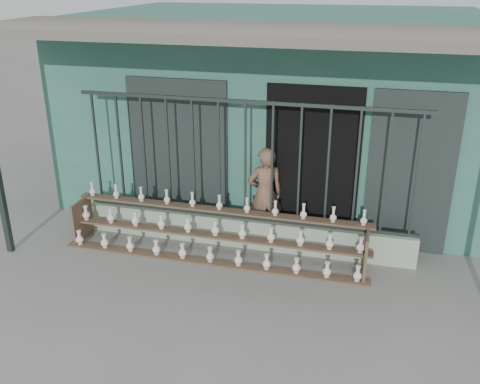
# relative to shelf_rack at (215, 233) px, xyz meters

# --- Properties ---
(ground) EXTENTS (60.00, 60.00, 0.00)m
(ground) POSITION_rel_shelf_rack_xyz_m (0.35, -0.89, -0.36)
(ground) COLOR slate
(workshop_building) EXTENTS (7.40, 6.60, 3.21)m
(workshop_building) POSITION_rel_shelf_rack_xyz_m (0.35, 3.34, 1.26)
(workshop_building) COLOR #306656
(workshop_building) RESTS_ON ground
(parapet_wall) EXTENTS (5.00, 0.20, 0.45)m
(parapet_wall) POSITION_rel_shelf_rack_xyz_m (0.35, 0.41, -0.13)
(parapet_wall) COLOR #98AD94
(parapet_wall) RESTS_ON ground
(security_fence) EXTENTS (5.00, 0.04, 1.80)m
(security_fence) POSITION_rel_shelf_rack_xyz_m (0.35, 0.41, 0.99)
(security_fence) COLOR #283330
(security_fence) RESTS_ON parapet_wall
(shelf_rack) EXTENTS (4.50, 0.68, 0.85)m
(shelf_rack) POSITION_rel_shelf_rack_xyz_m (0.00, 0.00, 0.00)
(shelf_rack) COLOR brown
(shelf_rack) RESTS_ON ground
(elderly_woman) EXTENTS (0.64, 0.54, 1.48)m
(elderly_woman) POSITION_rel_shelf_rack_xyz_m (0.59, 0.72, 0.38)
(elderly_woman) COLOR brown
(elderly_woman) RESTS_ON ground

